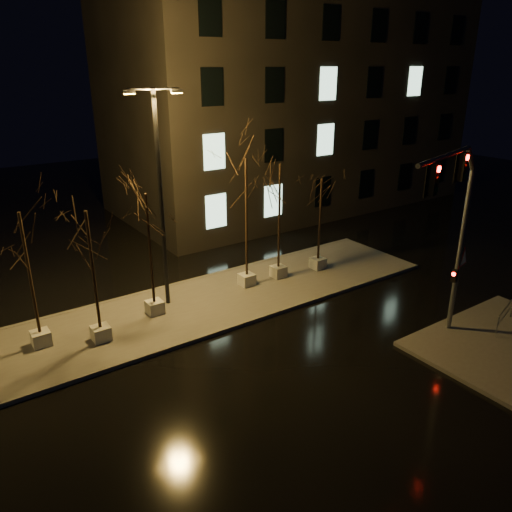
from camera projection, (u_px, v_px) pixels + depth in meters
ground at (294, 367)px, 17.41m from camera, size 90.00×90.00×0.00m
median at (208, 302)px, 21.97m from camera, size 22.00×5.00×0.15m
sidewalk_corner at (508, 344)px, 18.70m from camera, size 7.00×5.00×0.15m
building at (291, 100)px, 35.96m from camera, size 25.00×12.00×15.00m
tree_0 at (24, 244)px, 17.10m from camera, size 1.80×1.80×5.24m
tree_1 at (89, 241)px, 17.46m from camera, size 1.80×1.80×5.19m
tree_2 at (148, 222)px, 19.45m from camera, size 1.80×1.80×5.25m
tree_3 at (246, 188)px, 21.88m from camera, size 1.80×1.80×6.14m
tree_4 at (280, 190)px, 22.91m from camera, size 1.80×1.80×5.69m
tree_5 at (321, 199)px, 24.18m from camera, size 1.80×1.80×4.76m
traffic_signal_mast at (455, 219)px, 17.19m from camera, size 5.74×1.62×7.23m
streetlight_main at (160, 187)px, 19.94m from camera, size 2.22×0.79×8.93m
guard_rail_a at (506, 313)px, 19.59m from camera, size 2.07×0.60×0.92m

